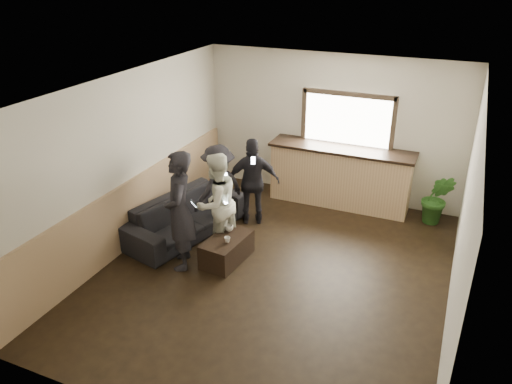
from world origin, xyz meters
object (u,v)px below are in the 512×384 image
at_px(coffee_table, 227,249).
at_px(bar_counter, 340,172).
at_px(person_b, 216,203).
at_px(person_c, 219,188).
at_px(person_d, 253,182).
at_px(cup_b, 227,240).
at_px(potted_plant, 437,199).
at_px(sofa, 186,216).
at_px(cup_a, 229,228).
at_px(person_a, 180,211).

bearing_deg(coffee_table, bar_counter, 68.08).
height_order(coffee_table, person_b, person_b).
relative_size(person_b, person_c, 1.07).
bearing_deg(person_d, cup_b, 73.63).
relative_size(potted_plant, person_b, 0.58).
height_order(sofa, cup_b, sofa).
height_order(cup_a, person_b, person_b).
distance_m(coffee_table, cup_a, 0.34).
relative_size(potted_plant, person_c, 0.62).
xyz_separation_m(cup_a, cup_b, (0.13, -0.33, -0.01)).
bearing_deg(person_a, person_b, 129.46).
distance_m(bar_counter, person_a, 3.50).
xyz_separation_m(person_a, person_d, (0.45, 1.71, -0.14)).
bearing_deg(person_c, sofa, -26.73).
distance_m(cup_a, person_a, 0.93).
distance_m(bar_counter, person_d, 1.83).
relative_size(sofa, person_a, 1.21).
bearing_deg(cup_b, bar_counter, 70.00).
relative_size(cup_b, person_d, 0.06).
bearing_deg(cup_a, sofa, 164.01).
distance_m(person_b, person_c, 0.68).
relative_size(bar_counter, person_c, 1.75).
height_order(person_a, person_c, person_a).
height_order(coffee_table, cup_a, cup_a).
bearing_deg(potted_plant, coffee_table, -138.15).
height_order(bar_counter, person_c, bar_counter).
height_order(person_b, person_d, person_b).
distance_m(potted_plant, person_b, 3.94).
bearing_deg(sofa, coffee_table, -101.93).
relative_size(coffee_table, potted_plant, 0.93).
bearing_deg(sofa, cup_b, -104.91).
xyz_separation_m(bar_counter, person_a, (-1.66, -3.07, 0.29)).
distance_m(sofa, person_a, 1.15).
height_order(cup_a, potted_plant, potted_plant).
height_order(person_c, person_d, person_d).
distance_m(person_c, person_d, 0.63).
bearing_deg(coffee_table, sofa, 154.00).
relative_size(sofa, coffee_table, 2.53).
bearing_deg(sofa, person_c, -35.72).
relative_size(cup_a, person_d, 0.08).
distance_m(coffee_table, cup_b, 0.27).
bearing_deg(person_a, cup_a, 111.99).
height_order(cup_a, cup_b, cup_a).
bearing_deg(potted_plant, cup_a, -141.33).
height_order(sofa, person_b, person_b).
height_order(cup_b, person_a, person_a).
relative_size(potted_plant, person_d, 0.61).
xyz_separation_m(potted_plant, person_b, (-3.18, -2.31, 0.34)).
relative_size(sofa, person_d, 1.43).
bearing_deg(bar_counter, person_b, -119.72).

